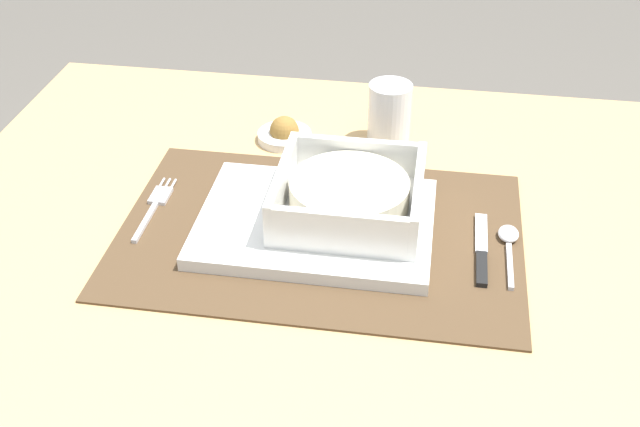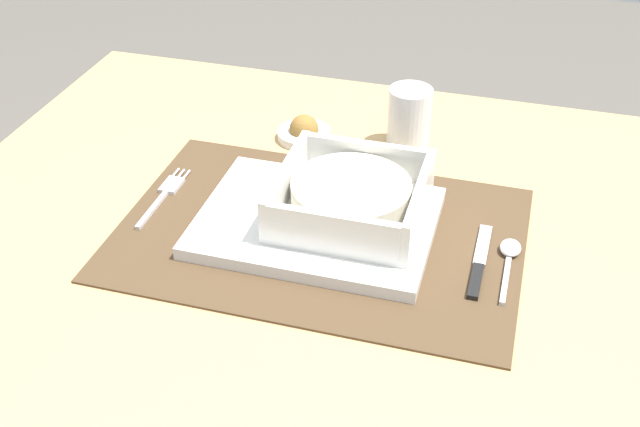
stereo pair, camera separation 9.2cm
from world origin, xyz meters
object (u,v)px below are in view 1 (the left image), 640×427
Objects in this scene: butter_knife at (481,253)px; spoon at (509,241)px; porridge_bowl at (349,197)px; fork at (156,203)px; drinking_glass at (389,117)px; dining_table at (310,288)px; condiment_saucer at (284,133)px.

spoon is at bearing 43.82° from butter_knife.
porridge_bowl is 1.52× the size of spoon.
fork is 0.34m from drinking_glass.
drinking_glass is (-0.16, 0.22, 0.03)m from spoon.
butter_knife reaches higher than fork.
fork is at bearing 179.46° from porridge_bowl.
porridge_bowl is (0.05, -0.00, 0.15)m from dining_table.
condiment_saucer is at bearing -172.11° from drinking_glass.
drinking_glass is 1.15× the size of condiment_saucer.
dining_table is 12.60× the size of condiment_saucer.
spoon is (0.23, -0.01, 0.11)m from dining_table.
porridge_bowl is at bearing -97.93° from drinking_glass.
porridge_bowl is 1.24× the size of fork.
porridge_bowl reaches higher than fork.
porridge_bowl is 0.22m from condiment_saucer.
fork reaches higher than dining_table.
dining_table is 6.97× the size of fork.
porridge_bowl is 2.25× the size of condiment_saucer.
fork is (-0.24, 0.00, -0.04)m from porridge_bowl.
porridge_bowl is 0.16m from butter_knife.
fork is at bearing -123.66° from condiment_saucer.
dining_table is at bearing 173.26° from butter_knife.
fork is 1.57× the size of drinking_glass.
butter_knife reaches higher than dining_table.
spoon is 1.48× the size of condiment_saucer.
condiment_saucer is at bearing 144.14° from butter_knife.
dining_table is 0.22m from fork.
drinking_glass reaches higher than porridge_bowl.
porridge_bowl is at bearing 172.81° from spoon.
drinking_glass is at bearing 33.68° from fork.
drinking_glass is 0.15m from condiment_saucer.
dining_table is 0.15m from porridge_bowl.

